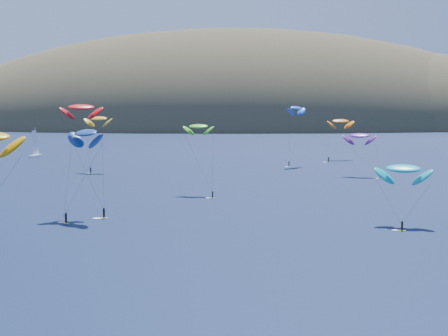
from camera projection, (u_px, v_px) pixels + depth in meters
island at (255, 137)px, 605.74m from camera, size 730.00×300.00×210.00m
sailboat at (35, 155)px, 254.21m from camera, size 10.17×8.72×12.37m
kitesurfer_1 at (98, 119)px, 198.78m from camera, size 9.82×10.02×19.59m
kitesurfer_3 at (198, 126)px, 150.68m from camera, size 7.85×11.20×18.24m
kitesurfer_4 at (296, 108)px, 216.86m from camera, size 9.22×9.43×22.81m
kitesurfer_5 at (403, 169)px, 111.49m from camera, size 10.45×10.07×12.78m
kitesurfer_6 at (360, 136)px, 187.18m from camera, size 10.60×11.78×14.85m
kitesurfer_9 at (81, 108)px, 120.83m from camera, size 9.91×7.96×23.21m
kitesurfer_10 at (85, 133)px, 117.49m from camera, size 9.85×11.59×18.87m
kitesurfer_11 at (341, 121)px, 242.78m from camera, size 12.88×15.46×17.89m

